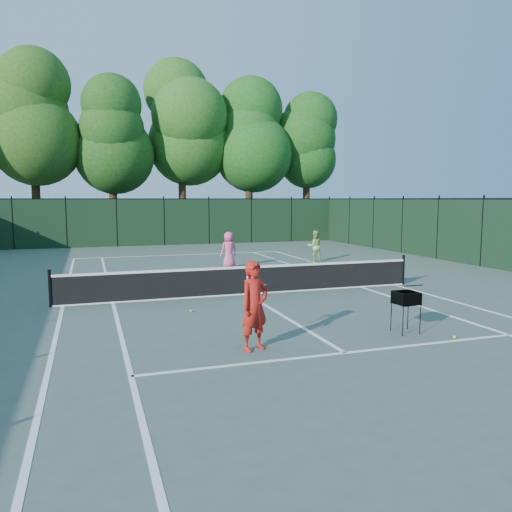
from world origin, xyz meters
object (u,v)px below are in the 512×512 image
object	(u,v)px
coach	(255,306)
ball_hopper	(406,298)
player_green	(315,246)
loose_ball_midcourt	(191,311)
player_pink	(229,250)
loose_ball_near_cart	(454,337)

from	to	relation	value
coach	ball_hopper	world-z (taller)	coach
player_green	loose_ball_midcourt	bearing A→B (deg)	56.79
player_green	loose_ball_midcourt	size ratio (longest dim) A/B	22.07
ball_hopper	loose_ball_midcourt	xyz separation A→B (m)	(-4.22, 3.57, -0.76)
player_pink	loose_ball_near_cart	xyz separation A→B (m)	(1.65, -12.39, -0.76)
loose_ball_midcourt	ball_hopper	bearing A→B (deg)	-40.27
player_pink	loose_ball_midcourt	bearing A→B (deg)	54.93
player_pink	loose_ball_midcourt	xyz separation A→B (m)	(-3.28, -8.05, -0.76)
player_green	loose_ball_midcourt	world-z (taller)	player_green
player_pink	player_green	xyz separation A→B (m)	(4.53, 0.80, -0.05)
coach	player_pink	size ratio (longest dim) A/B	1.13
player_pink	loose_ball_near_cart	distance (m)	12.53
player_pink	coach	bearing A→B (deg)	64.07
loose_ball_near_cart	loose_ball_midcourt	world-z (taller)	same
player_pink	player_green	world-z (taller)	player_pink
player_green	loose_ball_near_cart	size ratio (longest dim) A/B	22.07
player_pink	loose_ball_near_cart	size ratio (longest dim) A/B	23.44
player_pink	player_green	distance (m)	4.60
player_pink	ball_hopper	bearing A→B (deg)	81.71
player_green	ball_hopper	xyz separation A→B (m)	(-3.60, -12.43, 0.04)
player_green	player_pink	bearing A→B (deg)	18.25
coach	player_green	xyz separation A→B (m)	(7.26, 12.57, -0.15)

